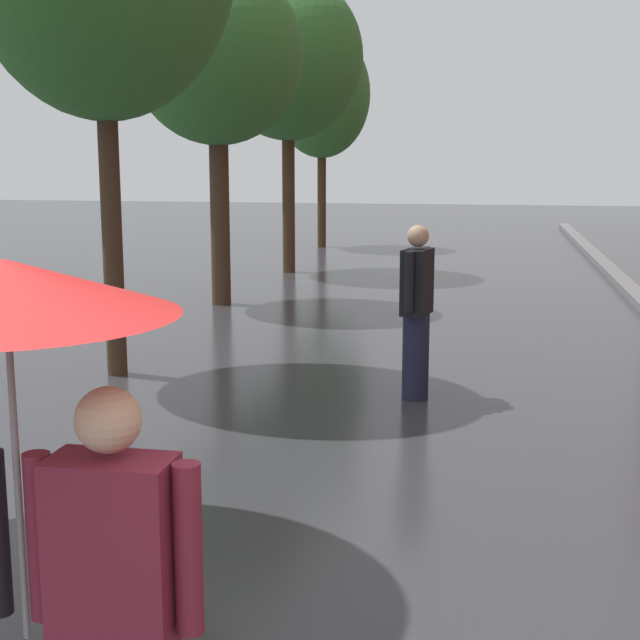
{
  "coord_description": "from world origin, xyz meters",
  "views": [
    {
      "loc": [
        0.68,
        -1.95,
        2.4
      ],
      "look_at": [
        -0.31,
        3.64,
        1.35
      ],
      "focal_mm": 51.55,
      "sensor_mm": 36.0,
      "label": 1
    }
  ],
  "objects_px": {
    "street_tree_4": "(322,95)",
    "couple_under_umbrella": "(16,476)",
    "street_tree_2": "(217,56)",
    "street_tree_3": "(288,58)",
    "pedestrian_walking_midground": "(416,311)"
  },
  "relations": [
    {
      "from": "street_tree_4",
      "to": "couple_under_umbrella",
      "type": "bearing_deg",
      "value": -82.86
    },
    {
      "from": "street_tree_2",
      "to": "street_tree_4",
      "type": "xyz_separation_m",
      "value": [
        0.06,
        8.87,
        -0.06
      ]
    },
    {
      "from": "street_tree_2",
      "to": "street_tree_3",
      "type": "relative_size",
      "value": 0.91
    },
    {
      "from": "street_tree_3",
      "to": "street_tree_4",
      "type": "xyz_separation_m",
      "value": [
        -0.19,
        4.88,
        -0.4
      ]
    },
    {
      "from": "pedestrian_walking_midground",
      "to": "street_tree_2",
      "type": "bearing_deg",
      "value": 123.94
    },
    {
      "from": "street_tree_4",
      "to": "pedestrian_walking_midground",
      "type": "xyz_separation_m",
      "value": [
        3.37,
        -13.97,
        -2.86
      ]
    },
    {
      "from": "street_tree_3",
      "to": "street_tree_4",
      "type": "distance_m",
      "value": 4.9
    },
    {
      "from": "street_tree_2",
      "to": "couple_under_umbrella",
      "type": "bearing_deg",
      "value": -77.09
    },
    {
      "from": "street_tree_3",
      "to": "street_tree_4",
      "type": "relative_size",
      "value": 1.08
    },
    {
      "from": "street_tree_3",
      "to": "pedestrian_walking_midground",
      "type": "bearing_deg",
      "value": -70.7
    },
    {
      "from": "couple_under_umbrella",
      "to": "street_tree_4",
      "type": "bearing_deg",
      "value": 97.14
    },
    {
      "from": "street_tree_3",
      "to": "pedestrian_walking_midground",
      "type": "height_order",
      "value": "street_tree_3"
    },
    {
      "from": "couple_under_umbrella",
      "to": "pedestrian_walking_midground",
      "type": "xyz_separation_m",
      "value": [
        0.85,
        6.16,
        -0.5
      ]
    },
    {
      "from": "street_tree_2",
      "to": "pedestrian_walking_midground",
      "type": "bearing_deg",
      "value": -56.06
    },
    {
      "from": "street_tree_2",
      "to": "pedestrian_walking_midground",
      "type": "height_order",
      "value": "street_tree_2"
    }
  ]
}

